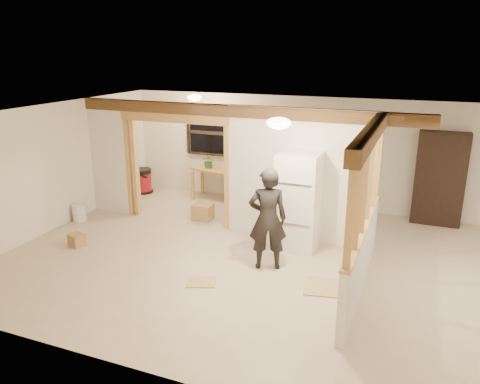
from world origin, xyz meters
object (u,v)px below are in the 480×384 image
at_px(shop_vac, 143,181).
at_px(bookshelf, 440,179).
at_px(refrigerator, 298,201).
at_px(work_table, 218,184).
at_px(woman, 268,219).

bearing_deg(shop_vac, bookshelf, 3.18).
xyz_separation_m(refrigerator, work_table, (-2.51, 2.06, -0.50)).
xyz_separation_m(work_table, shop_vac, (-2.00, -0.20, -0.07)).
xyz_separation_m(woman, bookshelf, (2.60, 3.23, 0.11)).
height_order(work_table, bookshelf, bookshelf).
bearing_deg(work_table, refrigerator, -27.32).
xyz_separation_m(woman, shop_vac, (-4.27, 2.85, -0.55)).
distance_m(refrigerator, bookshelf, 3.25).
xyz_separation_m(woman, work_table, (-2.27, 3.05, -0.48)).
height_order(refrigerator, work_table, refrigerator).
height_order(woman, bookshelf, bookshelf).
bearing_deg(woman, work_table, -74.74).
bearing_deg(work_table, shop_vac, -162.16).
height_order(woman, shop_vac, woman).
relative_size(work_table, bookshelf, 0.63).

